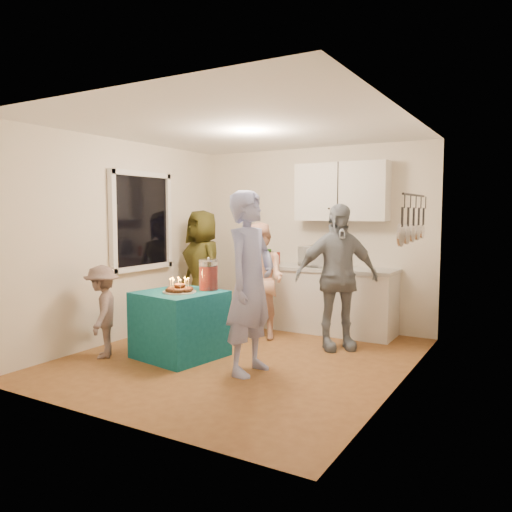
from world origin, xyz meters
The scene contains 19 objects.
floor centered at (0.00, 0.00, 0.00)m, with size 4.00×4.00×0.00m, color brown.
ceiling centered at (0.00, 0.00, 2.60)m, with size 4.00×4.00×0.00m, color white.
back_wall centered at (0.00, 2.00, 1.30)m, with size 3.60×3.60×0.00m, color silver.
left_wall centered at (-1.80, 0.00, 1.30)m, with size 4.00×4.00×0.00m, color silver.
right_wall centered at (1.80, 0.00, 1.30)m, with size 4.00×4.00×0.00m, color silver.
window_night centered at (-1.77, 0.30, 1.55)m, with size 0.04×1.00×1.20m, color black.
counter centered at (0.20, 1.70, 0.43)m, with size 2.20×0.58×0.86m, color white.
countertop centered at (0.20, 1.70, 0.89)m, with size 2.24×0.62×0.05m, color beige.
upper_cabinet centered at (0.50, 1.85, 1.95)m, with size 1.30×0.30×0.80m, color white.
pot_rack centered at (1.72, 0.70, 1.60)m, with size 0.12×1.00×0.60m, color black.
microwave centered at (0.24, 1.70, 1.05)m, with size 0.50×0.34×0.28m, color white.
party_table centered at (-0.64, -0.29, 0.38)m, with size 0.85×0.85×0.76m, color #105C6D.
donut_cake centered at (-0.60, -0.35, 0.85)m, with size 0.38×0.38×0.18m, color #381C0C, non-canonical shape.
punch_jar centered at (-0.42, -0.03, 0.93)m, with size 0.22×0.22×0.34m, color #B0140E.
man_birthday centered at (0.35, -0.38, 0.95)m, with size 0.69×0.45×1.89m, color #9EA9E6.
woman_back_left centered at (-1.38, 1.16, 0.85)m, with size 0.83×0.54×1.70m, color brown.
woman_back_center centered at (-0.26, 0.91, 0.77)m, with size 0.75×0.58×1.54m, color #FFA485.
woman_back_right centered at (0.79, 0.94, 0.89)m, with size 1.04×0.43×1.77m, color #0F1F32.
child_near_left centered at (-1.40, -0.76, 0.53)m, with size 0.69×0.40×1.07m, color #614F4D.
Camera 1 is at (2.96, -4.75, 1.67)m, focal length 35.00 mm.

